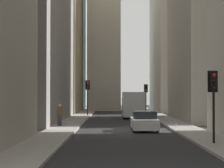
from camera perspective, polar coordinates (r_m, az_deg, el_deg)
ground_plane at (r=29.04m, az=1.80°, el=-6.63°), size 135.00×135.00×0.00m
sidewalk_right at (r=29.23m, az=-7.11°, el=-6.44°), size 90.00×2.20×0.14m
sidewalk_left at (r=29.52m, az=10.62°, el=-6.38°), size 90.00×2.20×0.14m
building_left_far at (r=62.68m, az=10.66°, el=7.81°), size 15.82×10.50×25.39m
building_right_far at (r=59.06m, az=-9.57°, el=8.91°), size 14.74×10.50×26.46m
church_spire at (r=65.70m, az=-1.13°, el=10.88°), size 5.78×5.78×31.94m
delivery_truck at (r=43.92m, az=3.00°, el=-2.98°), size 6.46×2.25×2.84m
sedan_white at (r=28.69m, az=4.63°, el=-5.35°), size 4.30×1.78×1.42m
traffic_light_foreground at (r=20.76m, az=14.32°, el=-0.81°), size 0.43×0.52×3.67m
traffic_light_midblock at (r=54.72m, az=4.88°, el=-1.11°), size 0.43×0.52×3.84m
traffic_light_far_junction at (r=46.98m, az=-3.52°, el=-0.80°), size 0.43×0.52×4.11m
pedestrian at (r=31.51m, az=-7.49°, el=-4.24°), size 0.26×0.44×1.73m
discarded_bottle at (r=30.57m, az=9.16°, el=-5.88°), size 0.07×0.07×0.27m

